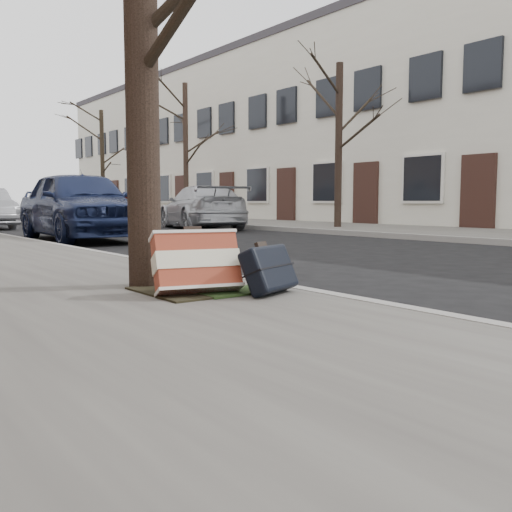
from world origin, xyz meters
TOP-DOWN VIEW (x-y plane):
  - ground at (0.00, 0.00)m, footprint 120.00×120.00m
  - far_sidewalk at (7.80, 15.00)m, footprint 4.00×70.00m
  - house_far at (13.15, 16.00)m, footprint 6.70×40.00m
  - dirt_patch at (-2.00, 1.20)m, footprint 0.85×0.85m
  - suitcase_red at (-2.11, 1.03)m, footprint 0.70×0.50m
  - suitcase_navy at (-1.65, 0.72)m, footprint 0.57×0.45m
  - car_near_front at (0.05, 9.36)m, footprint 2.01×4.54m
  - car_far_front at (4.83, 12.15)m, footprint 2.92×4.77m
  - car_far_back at (4.54, 21.37)m, footprint 3.15×4.96m
  - tree_far_a at (7.20, 8.73)m, footprint 0.20×0.20m
  - tree_far_b at (7.20, 17.13)m, footprint 0.20×0.20m
  - tree_far_c at (7.20, 25.54)m, footprint 0.21×0.21m

SIDE VIEW (x-z plane):
  - ground at x=0.00m, z-range 0.00..0.00m
  - far_sidewalk at x=7.80m, z-range 0.00..0.12m
  - dirt_patch at x=-2.00m, z-range 0.12..0.14m
  - suitcase_navy at x=-1.65m, z-range 0.12..0.51m
  - suitcase_red at x=-2.11m, z-range 0.12..0.61m
  - car_far_front at x=4.83m, z-range 0.00..1.29m
  - car_near_front at x=0.05m, z-range 0.00..1.52m
  - car_far_back at x=4.54m, z-range 0.00..1.57m
  - tree_far_a at x=7.20m, z-range 0.12..4.63m
  - tree_far_b at x=7.20m, z-range 0.12..5.44m
  - tree_far_c at x=7.20m, z-range 0.12..5.45m
  - house_far at x=13.15m, z-range 0.00..7.20m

